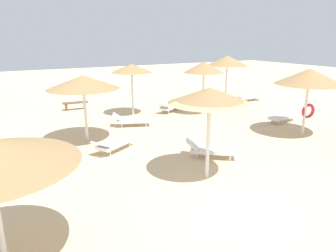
{
  "coord_description": "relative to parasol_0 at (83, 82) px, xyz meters",
  "views": [
    {
      "loc": [
        -5.29,
        -6.39,
        4.29
      ],
      "look_at": [
        0.0,
        3.0,
        1.2
      ],
      "focal_mm": 32.98,
      "sensor_mm": 36.0,
      "label": 1
    }
  ],
  "objects": [
    {
      "name": "ground_plane",
      "position": [
        2.14,
        -6.25,
        -2.54
      ],
      "size": [
        80.0,
        80.0,
        0.0
      ],
      "primitive_type": "plane",
      "color": "beige"
    },
    {
      "name": "lounger_1",
      "position": [
        9.97,
        -1.89,
        -2.23
      ],
      "size": [
        1.98,
        0.89,
        0.64
      ],
      "color": "white",
      "rests_on": "ground"
    },
    {
      "name": "parasol_6",
      "position": [
        7.28,
        1.74,
        0.14
      ],
      "size": [
        2.31,
        2.31,
        3.01
      ],
      "color": "silver",
      "rests_on": "ground"
    },
    {
      "name": "lounger_4",
      "position": [
        12.6,
        3.2,
        -2.22
      ],
      "size": [
        1.92,
        0.9,
        0.8
      ],
      "color": "white",
      "rests_on": "ground"
    },
    {
      "name": "lounger_6",
      "position": [
        5.78,
        3.05,
        -2.22
      ],
      "size": [
        1.94,
        1.52,
        0.74
      ],
      "color": "white",
      "rests_on": "ground"
    },
    {
      "name": "lounger_3",
      "position": [
        3.47,
        -4.06,
        -2.22
      ],
      "size": [
        1.87,
        1.66,
        0.74
      ],
      "color": "white",
      "rests_on": "ground"
    },
    {
      "name": "parasol_3",
      "position": [
        2.36,
        -5.39,
        0.09
      ],
      "size": [
        2.51,
        2.51,
        2.88
      ],
      "color": "silver",
      "rests_on": "ground"
    },
    {
      "name": "parasol_4",
      "position": [
        11.06,
        4.23,
        0.23
      ],
      "size": [
        2.85,
        2.85,
        3.12
      ],
      "color": "silver",
      "rests_on": "ground"
    },
    {
      "name": "parasol_7",
      "position": [
        3.59,
        3.42,
        0.11
      ],
      "size": [
        2.29,
        2.29,
        2.91
      ],
      "color": "silver",
      "rests_on": "ground"
    },
    {
      "name": "parasol_1",
      "position": [
        8.9,
        -3.87,
        0.09
      ],
      "size": [
        2.92,
        2.92,
        3.01
      ],
      "color": "silver",
      "rests_on": "ground"
    },
    {
      "name": "bench_0",
      "position": [
        1.02,
        6.4,
        -2.2
      ],
      "size": [
        1.53,
        0.51,
        0.49
      ],
      "color": "brown",
      "rests_on": "ground"
    },
    {
      "name": "lounger_7",
      "position": [
        2.57,
        1.29,
        -2.23
      ],
      "size": [
        2.0,
        1.3,
        0.69
      ],
      "color": "white",
      "rests_on": "ground"
    },
    {
      "name": "parasol_0",
      "position": [
        0.0,
        0.0,
        0.0
      ],
      "size": [
        2.96,
        2.96,
        2.83
      ],
      "color": "silver",
      "rests_on": "ground"
    },
    {
      "name": "lounger_0",
      "position": [
        0.59,
        -1.66,
        -2.23
      ],
      "size": [
        1.98,
        1.51,
        0.62
      ],
      "color": "white",
      "rests_on": "ground"
    }
  ]
}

